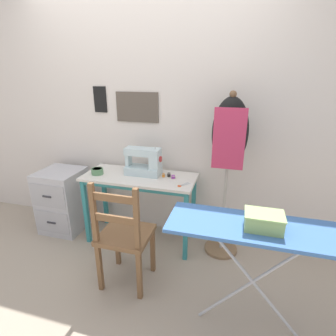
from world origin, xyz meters
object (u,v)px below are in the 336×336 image
Objects in this scene: thread_spool_near_machine at (163,176)px; wooden_chair at (124,236)px; fabric_bowl at (97,171)px; filing_cabinet at (63,200)px; thread_spool_mid_table at (169,175)px; sewing_machine at (145,162)px; thread_spool_far_edge at (173,177)px; dress_form at (229,143)px; storage_box at (264,221)px; scissors at (182,185)px; ironing_board at (259,233)px.

wooden_chair is at bearing -101.95° from thread_spool_near_machine.
fabric_bowl reaches higher than filing_cabinet.
sewing_machine is at bearing -179.96° from thread_spool_mid_table.
wooden_chair reaches higher than thread_spool_far_edge.
filing_cabinet is at bearing -178.28° from dress_form.
thread_spool_far_edge is (0.05, -0.03, -0.00)m from thread_spool_mid_table.
thread_spool_near_machine is at bearing 78.05° from wooden_chair.
storage_box is (0.26, -0.83, -0.25)m from dress_form.
filing_cabinet is (-1.37, 0.10, -0.38)m from scissors.
storage_box reaches higher than ironing_board.
ironing_board is (0.63, -0.66, 0.04)m from scissors.
storage_box is at bearing -47.13° from thread_spool_far_edge.
fabric_bowl is 1.31m from dress_form.
dress_form is (0.50, 0.01, 0.37)m from thread_spool_far_edge.
sewing_machine reaches higher than thread_spool_near_machine.
thread_spool_mid_table is at bearing 133.69° from storage_box.
thread_spool_near_machine is 1.17m from ironing_board.
dress_form is (0.38, 0.15, 0.38)m from scissors.
storage_box is (1.00, -0.18, 0.41)m from wooden_chair.
ironing_board reaches higher than scissors.
thread_spool_mid_table is at bearing 3.63° from filing_cabinet.
ironing_board is (0.80, -0.83, 0.02)m from thread_spool_mid_table.
fabric_bowl is at bearing 133.67° from wooden_chair.
thread_spool_far_edge is 1.32m from filing_cabinet.
sewing_machine is 1.36m from storage_box.
fabric_bowl reaches higher than thread_spool_far_edge.
ironing_board is 4.98× the size of storage_box.
thread_spool_mid_table is 0.04× the size of wooden_chair.
dress_form is 1.38× the size of ironing_board.
scissors is 0.18m from thread_spool_far_edge.
ironing_board is (0.25, -0.81, -0.34)m from dress_form.
fabric_bowl is 0.67m from thread_spool_near_machine.
filing_cabinet is (-1.15, -0.05, -0.40)m from thread_spool_near_machine.
sewing_machine is 9.04× the size of thread_spool_mid_table.
wooden_chair is (-0.24, -0.64, -0.29)m from thread_spool_far_edge.
thread_spool_near_machine is at bearing 176.76° from thread_spool_far_edge.
thread_spool_near_machine is at bearing 136.34° from ironing_board.
sewing_machine is 0.83m from dress_form.
scissors reaches higher than filing_cabinet.
storage_box is (0.76, -0.82, 0.12)m from thread_spool_far_edge.
dress_form is at bearing 0.16° from thread_spool_near_machine.
thread_spool_far_edge is at bearing 129.81° from scissors.
wooden_chair is at bearing 170.63° from ironing_board.
fabric_bowl is 0.12× the size of wooden_chair.
scissors is 0.13× the size of wooden_chair.
fabric_bowl reaches higher than thread_spool_mid_table.
fabric_bowl is at bearing 154.41° from storage_box.
storage_box is at bearing -72.27° from dress_form.
fabric_bowl is at bearing 154.72° from ironing_board.
thread_spool_near_machine reaches higher than filing_cabinet.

